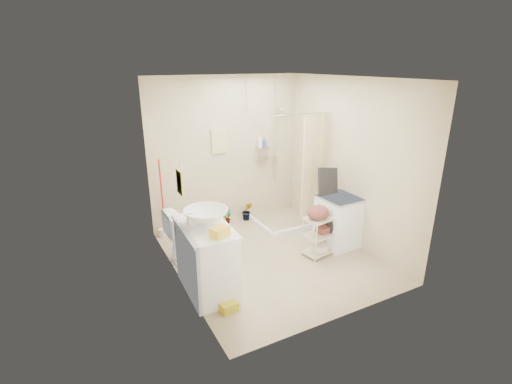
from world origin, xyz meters
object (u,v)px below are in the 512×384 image
Objects in this scene: vanity at (206,259)px; toilet at (192,233)px; washing_machine at (338,221)px; laundry_rack at (321,232)px.

toilet is at bearing 84.18° from vanity.
toilet is 0.96× the size of washing_machine.
vanity is at bearing 173.18° from laundry_rack.
vanity is 1.31× the size of toilet.
toilet is 2.29m from washing_machine.
washing_machine is at bearing 4.32° from laundry_rack.
washing_machine is at bearing -108.51° from toilet.
toilet is 1.93m from laundry_rack.
toilet is at bearing 159.30° from washing_machine.
laundry_rack is at bearing -115.38° from toilet.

